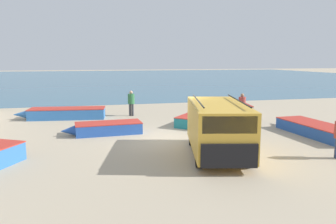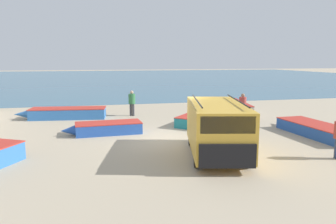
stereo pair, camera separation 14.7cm
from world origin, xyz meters
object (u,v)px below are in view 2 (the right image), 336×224
Objects in this scene: fishing_rowboat_0 at (106,128)px; fishing_rowboat_1 at (236,107)px; fishing_rowboat_5 at (316,129)px; fisherman_1 at (243,104)px; fishing_rowboat_2 at (65,113)px; parked_van at (217,127)px; fishing_rowboat_4 at (202,118)px; fisherman_2 at (132,101)px.

fishing_rowboat_1 reaches higher than fishing_rowboat_0.
fishing_rowboat_5 is 4.83m from fisherman_1.
parked_van is at bearing 129.51° from fishing_rowboat_2.
parked_van is at bearing 142.92° from fisherman_1.
fishing_rowboat_4 is 2.80m from fisherman_1.
fishing_rowboat_5 is at bearing 15.48° from fishing_rowboat_1.
fishing_rowboat_5 is (12.14, -7.44, -0.04)m from fishing_rowboat_2.
fishing_rowboat_1 reaches higher than fishing_rowboat_5.
fisherman_2 is at bearing -173.48° from fishing_rowboat_2.
fishing_rowboat_1 is 3.11m from fisherman_1.
fisherman_2 is at bearing -81.16° from fishing_rowboat_1.
fishing_rowboat_0 is (-3.96, 4.65, -0.83)m from parked_van.
parked_van is at bearing 29.50° from fisherman_2.
fishing_rowboat_2 is at bearing -80.75° from fishing_rowboat_1.
parked_van is 0.90× the size of fishing_rowboat_2.
parked_van reaches higher than fishing_rowboat_0.
parked_van is 1.21× the size of fishing_rowboat_4.
parked_van is 11.41m from fishing_rowboat_2.
fishing_rowboat_0 is at bearing -52.61° from fishing_rowboat_1.
fishing_rowboat_0 is 8.40m from fisherman_1.
fisherman_2 reaches higher than fishing_rowboat_1.
fishing_rowboat_4 is (7.76, -3.38, -0.04)m from fishing_rowboat_2.
fisherman_1 is at bearing 17.50° from fishing_rowboat_5.
fishing_rowboat_2 is 4.21m from fisherman_2.
fishing_rowboat_2 is 3.47× the size of fisherman_1.
fishing_rowboat_0 is 0.69× the size of fishing_rowboat_1.
fishing_rowboat_0 is 2.43× the size of fisherman_1.
fishing_rowboat_1 is 7.26m from fisherman_2.
fisherman_2 reaches higher than fishing_rowboat_2.
fishing_rowboat_0 is at bearing 145.14° from fishing_rowboat_4.
fisherman_2 reaches higher than fishing_rowboat_4.
fisherman_2 is (-6.29, 3.00, 0.02)m from fisherman_1.
fishing_rowboat_2 is at bearing 106.46° from fishing_rowboat_4.
fishing_rowboat_1 reaches higher than fishing_rowboat_4.
fisherman_1 is at bearing 170.29° from fishing_rowboat_2.
fisherman_1 is (4.20, 6.53, -0.15)m from parked_van.
fishing_rowboat_1 is 11.38m from fishing_rowboat_2.
fisherman_2 reaches higher than fishing_rowboat_5.
fishing_rowboat_5 is at bearing 122.00° from parked_van.
fishing_rowboat_0 is at bearing 121.45° from fishing_rowboat_2.
fishing_rowboat_2 is at bearing -68.27° from fishing_rowboat_0.
fishing_rowboat_2 is 1.35× the size of fishing_rowboat_4.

